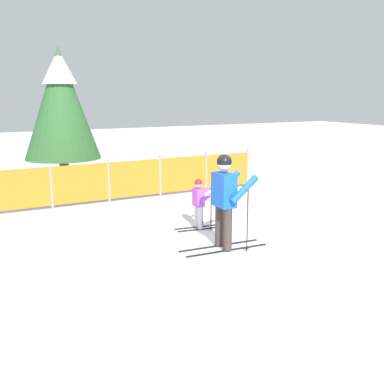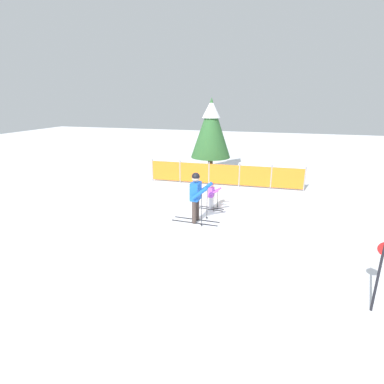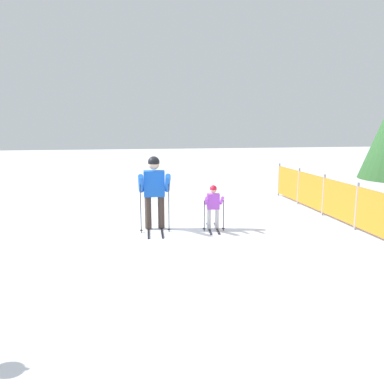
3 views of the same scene
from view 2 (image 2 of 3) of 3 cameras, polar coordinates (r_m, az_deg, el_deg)
name	(u,v)px [view 2 (image 2 of 3)]	position (r m, az deg, el deg)	size (l,w,h in m)	color
ground_plane	(204,222)	(10.46, 2.30, -5.75)	(60.00, 60.00, 0.00)	white
skier_adult	(196,193)	(10.13, 0.85, -0.18)	(1.67, 0.76, 1.76)	black
skier_child	(212,194)	(11.49, 3.77, -0.29)	(1.02, 0.52, 1.07)	black
safety_fence	(224,174)	(14.67, 6.10, 3.36)	(7.50, 0.26, 1.15)	gray
conifer_far	(211,127)	(17.13, 3.66, 12.23)	(2.24, 2.24, 4.17)	#4C3823
trail_marker	(380,269)	(7.00, 32.21, -12.33)	(0.28, 0.06, 1.55)	black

